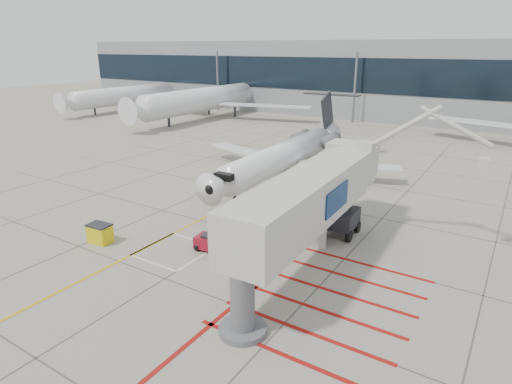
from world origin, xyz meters
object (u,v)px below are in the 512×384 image
Objects in this scene: jet_bridge at (305,209)px; pushback_tug at (211,242)px; regional_jet at (273,146)px; spill_bin at (100,233)px.

pushback_tug is at bearing -175.24° from jet_bridge.
regional_jet is at bearing 124.27° from jet_bridge.
regional_jet is 14.18× the size of pushback_tug.
pushback_tug is at bearing -76.84° from regional_jet.
regional_jet is 17.58m from jet_bridge.
pushback_tug is (-6.42, -0.76, -3.40)m from jet_bridge.
pushback_tug is at bearing 18.67° from spill_bin.
jet_bridge is 12.85× the size of spill_bin.
regional_jet reaches higher than pushback_tug.
jet_bridge is at bearing -55.52° from regional_jet.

